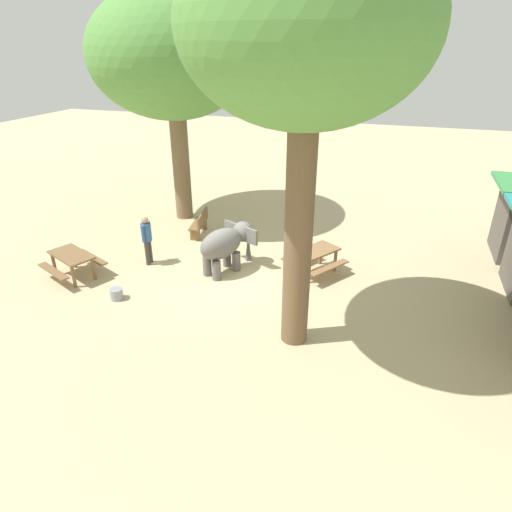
# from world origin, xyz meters

# --- Properties ---
(ground_plane) EXTENTS (60.00, 60.00, 0.00)m
(ground_plane) POSITION_xyz_m (0.00, 0.00, 0.00)
(ground_plane) COLOR tan
(elephant) EXTENTS (2.05, 1.68, 1.44)m
(elephant) POSITION_xyz_m (-0.43, -0.23, 0.92)
(elephant) COLOR slate
(elephant) RESTS_ON ground_plane
(person_handler) EXTENTS (0.51, 0.32, 1.62)m
(person_handler) POSITION_xyz_m (-0.07, -2.81, 0.95)
(person_handler) COLOR #3F3833
(person_handler) RESTS_ON ground_plane
(shade_tree_main) EXTENTS (6.32, 5.79, 8.36)m
(shade_tree_main) POSITION_xyz_m (-4.32, -3.65, 6.08)
(shade_tree_main) COLOR brown
(shade_tree_main) RESTS_ON ground_plane
(shade_tree_secondary) EXTENTS (5.12, 4.69, 8.60)m
(shade_tree_secondary) POSITION_xyz_m (2.39, 2.64, 6.69)
(shade_tree_secondary) COLOR brown
(shade_tree_secondary) RESTS_ON ground_plane
(wooden_bench) EXTENTS (1.45, 0.65, 0.88)m
(wooden_bench) POSITION_xyz_m (-2.77, -2.22, 0.47)
(wooden_bench) COLOR brown
(wooden_bench) RESTS_ON ground_plane
(picnic_table_near) EXTENTS (1.95, 1.96, 0.78)m
(picnic_table_near) POSITION_xyz_m (1.45, -4.52, 0.59)
(picnic_table_near) COLOR brown
(picnic_table_near) RESTS_ON ground_plane
(picnic_table_far) EXTENTS (2.06, 2.06, 0.78)m
(picnic_table_far) POSITION_xyz_m (-1.10, 2.43, 0.59)
(picnic_table_far) COLOR olive
(picnic_table_far) RESTS_ON ground_plane
(feed_bucket) EXTENTS (0.36, 0.36, 0.32)m
(feed_bucket) POSITION_xyz_m (2.17, -2.54, 0.16)
(feed_bucket) COLOR gray
(feed_bucket) RESTS_ON ground_plane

